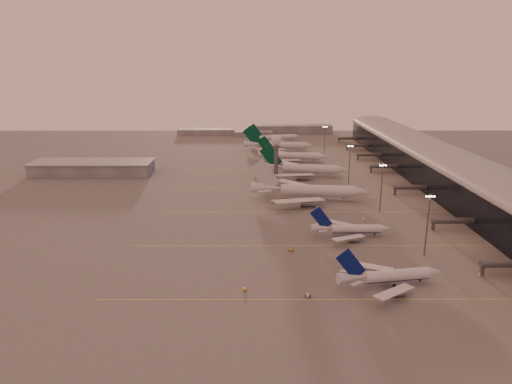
{
  "coord_description": "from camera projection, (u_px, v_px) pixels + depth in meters",
  "views": [
    {
      "loc": [
        -9.0,
        -165.96,
        72.56
      ],
      "look_at": [
        -8.09,
        62.6,
        8.33
      ],
      "focal_mm": 32.0,
      "sensor_mm": 36.0,
      "label": 1
    }
  ],
  "objects": [
    {
      "name": "distant_horizon",
      "position": [
        265.0,
        130.0,
        491.41
      ],
      "size": [
        165.0,
        37.5,
        9.0
      ],
      "color": "slate",
      "rests_on": "ground"
    },
    {
      "name": "mast_b",
      "position": [
        382.0,
        186.0,
        228.88
      ],
      "size": [
        3.6,
        0.56,
        25.0
      ],
      "color": "#4E5055",
      "rests_on": "ground"
    },
    {
      "name": "widebody_white",
      "position": [
        309.0,
        193.0,
        251.44
      ],
      "size": [
        64.38,
        51.35,
        22.66
      ],
      "color": "silver",
      "rests_on": "ground"
    },
    {
      "name": "greentail_d",
      "position": [
        275.0,
        139.0,
        437.28
      ],
      "size": [
        50.98,
        40.58,
        19.05
      ],
      "color": "silver",
      "rests_on": "ground"
    },
    {
      "name": "narrowbody_mid",
      "position": [
        351.0,
        230.0,
        198.61
      ],
      "size": [
        35.41,
        28.29,
        13.84
      ],
      "color": "silver",
      "rests_on": "ground"
    },
    {
      "name": "terminal",
      "position": [
        442.0,
        168.0,
        282.99
      ],
      "size": [
        57.0,
        362.0,
        23.04
      ],
      "color": "black",
      "rests_on": "ground"
    },
    {
      "name": "greentail_b",
      "position": [
        293.0,
        157.0,
        350.62
      ],
      "size": [
        53.94,
        43.27,
        19.67
      ],
      "color": "silver",
      "rests_on": "ground"
    },
    {
      "name": "taxiway_markings",
      "position": [
        330.0,
        211.0,
        233.46
      ],
      "size": [
        180.0,
        185.25,
        0.02
      ],
      "color": "#EEDC54",
      "rests_on": "ground"
    },
    {
      "name": "gsv_catering_a",
      "position": [
        481.0,
        271.0,
        161.82
      ],
      "size": [
        4.61,
        2.77,
        3.53
      ],
      "color": "silver",
      "rests_on": "ground"
    },
    {
      "name": "greentail_c",
      "position": [
        278.0,
        147.0,
        393.03
      ],
      "size": [
        60.18,
        48.4,
        21.87
      ],
      "color": "silver",
      "rests_on": "ground"
    },
    {
      "name": "radar_tower",
      "position": [
        276.0,
        148.0,
        289.31
      ],
      "size": [
        6.4,
        6.4,
        31.1
      ],
      "color": "#4E5055",
      "rests_on": "ground"
    },
    {
      "name": "ground",
      "position": [
        277.0,
        255.0,
        179.44
      ],
      "size": [
        700.0,
        700.0,
        0.0
      ],
      "primitive_type": "plane",
      "color": "#5D5A5A",
      "rests_on": "ground"
    },
    {
      "name": "gsv_truck_b",
      "position": [
        365.0,
        218.0,
        219.05
      ],
      "size": [
        5.33,
        2.4,
        2.08
      ],
      "color": "silver",
      "rests_on": "ground"
    },
    {
      "name": "gsv_tug_mid",
      "position": [
        291.0,
        250.0,
        183.02
      ],
      "size": [
        3.2,
        3.63,
        0.89
      ],
      "color": "gold",
      "rests_on": "ground"
    },
    {
      "name": "narrowbody_near",
      "position": [
        390.0,
        278.0,
        153.98
      ],
      "size": [
        37.85,
        29.97,
        14.88
      ],
      "color": "silver",
      "rests_on": "ground"
    },
    {
      "name": "gsv_tug_near",
      "position": [
        308.0,
        296.0,
        147.03
      ],
      "size": [
        2.84,
        3.97,
        1.03
      ],
      "color": "silver",
      "rests_on": "ground"
    },
    {
      "name": "mast_d",
      "position": [
        325.0,
        140.0,
        368.45
      ],
      "size": [
        3.6,
        0.56,
        25.0
      ],
      "color": "#4E5055",
      "rests_on": "ground"
    },
    {
      "name": "gsv_catering_b",
      "position": [
        372.0,
        196.0,
        252.99
      ],
      "size": [
        4.71,
        3.12,
        3.55
      ],
      "color": "silver",
      "rests_on": "ground"
    },
    {
      "name": "mast_c",
      "position": [
        350.0,
        163.0,
        281.81
      ],
      "size": [
        3.6,
        0.56,
        25.0
      ],
      "color": "#4E5055",
      "rests_on": "ground"
    },
    {
      "name": "greentail_a",
      "position": [
        304.0,
        171.0,
        305.47
      ],
      "size": [
        58.31,
        46.77,
        21.27
      ],
      "color": "silver",
      "rests_on": "ground"
    },
    {
      "name": "gsv_tug_far",
      "position": [
        278.0,
        185.0,
        281.82
      ],
      "size": [
        3.41,
        3.58,
        0.89
      ],
      "color": "silver",
      "rests_on": "ground"
    },
    {
      "name": "hangar",
      "position": [
        93.0,
        167.0,
        312.59
      ],
      "size": [
        82.0,
        27.0,
        8.5
      ],
      "color": "slate",
      "rests_on": "ground"
    },
    {
      "name": "gsv_truck_a",
      "position": [
        245.0,
        288.0,
        151.24
      ],
      "size": [
        5.04,
        4.11,
        1.97
      ],
      "color": "gold",
      "rests_on": "ground"
    },
    {
      "name": "gsv_truck_d",
      "position": [
        254.0,
        176.0,
        301.96
      ],
      "size": [
        3.69,
        6.04,
        2.3
      ],
      "color": "silver",
      "rests_on": "ground"
    },
    {
      "name": "mast_a",
      "position": [
        428.0,
        222.0,
        175.94
      ],
      "size": [
        3.6,
        0.56,
        25.0
      ],
      "color": "#4E5055",
      "rests_on": "ground"
    },
    {
      "name": "gsv_truck_c",
      "position": [
        273.0,
        201.0,
        246.47
      ],
      "size": [
        5.6,
        5.74,
        2.38
      ],
      "color": "gold",
      "rests_on": "ground"
    }
  ]
}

